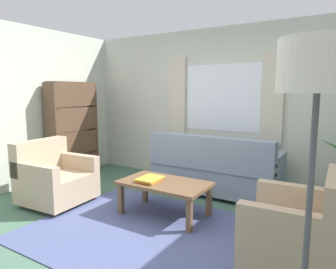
{
  "coord_description": "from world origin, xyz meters",
  "views": [
    {
      "loc": [
        1.92,
        -2.6,
        1.56
      ],
      "look_at": [
        -0.12,
        0.7,
        1.01
      ],
      "focal_mm": 32.55,
      "sensor_mm": 36.0,
      "label": 1
    }
  ],
  "objects_px": {
    "armchair_right": "(300,229)",
    "bookshelf": "(75,135)",
    "couch": "(214,170)",
    "book_stack_on_table": "(150,179)",
    "coffee_table": "(164,186)",
    "armchair_left": "(54,178)",
    "standing_lamp": "(316,100)"
  },
  "relations": [
    {
      "from": "armchair_right",
      "to": "standing_lamp",
      "type": "distance_m",
      "value": 1.73
    },
    {
      "from": "armchair_right",
      "to": "coffee_table",
      "type": "xyz_separation_m",
      "value": [
        -1.63,
        0.31,
        0.03
      ]
    },
    {
      "from": "bookshelf",
      "to": "standing_lamp",
      "type": "height_order",
      "value": "standing_lamp"
    },
    {
      "from": "coffee_table",
      "to": "book_stack_on_table",
      "type": "relative_size",
      "value": 3.36
    },
    {
      "from": "couch",
      "to": "coffee_table",
      "type": "distance_m",
      "value": 1.12
    },
    {
      "from": "coffee_table",
      "to": "bookshelf",
      "type": "xyz_separation_m",
      "value": [
        -2.3,
        0.62,
        0.4
      ]
    },
    {
      "from": "couch",
      "to": "bookshelf",
      "type": "relative_size",
      "value": 1.1
    },
    {
      "from": "couch",
      "to": "book_stack_on_table",
      "type": "relative_size",
      "value": 5.81
    },
    {
      "from": "coffee_table",
      "to": "book_stack_on_table",
      "type": "xyz_separation_m",
      "value": [
        -0.17,
        -0.08,
        0.08
      ]
    },
    {
      "from": "armchair_right",
      "to": "standing_lamp",
      "type": "relative_size",
      "value": 0.49
    },
    {
      "from": "coffee_table",
      "to": "book_stack_on_table",
      "type": "distance_m",
      "value": 0.2
    },
    {
      "from": "armchair_right",
      "to": "book_stack_on_table",
      "type": "bearing_deg",
      "value": -99.59
    },
    {
      "from": "couch",
      "to": "armchair_right",
      "type": "height_order",
      "value": "couch"
    },
    {
      "from": "couch",
      "to": "book_stack_on_table",
      "type": "distance_m",
      "value": 1.24
    },
    {
      "from": "couch",
      "to": "bookshelf",
      "type": "bearing_deg",
      "value": 10.88
    },
    {
      "from": "armchair_right",
      "to": "bookshelf",
      "type": "height_order",
      "value": "bookshelf"
    },
    {
      "from": "couch",
      "to": "coffee_table",
      "type": "relative_size",
      "value": 1.73
    },
    {
      "from": "couch",
      "to": "armchair_left",
      "type": "distance_m",
      "value": 2.32
    },
    {
      "from": "armchair_left",
      "to": "standing_lamp",
      "type": "height_order",
      "value": "standing_lamp"
    },
    {
      "from": "armchair_right",
      "to": "bookshelf",
      "type": "relative_size",
      "value": 0.51
    },
    {
      "from": "couch",
      "to": "coffee_table",
      "type": "xyz_separation_m",
      "value": [
        -0.2,
        -1.1,
        0.01
      ]
    },
    {
      "from": "couch",
      "to": "armchair_right",
      "type": "bearing_deg",
      "value": 135.28
    },
    {
      "from": "armchair_right",
      "to": "coffee_table",
      "type": "distance_m",
      "value": 1.66
    },
    {
      "from": "armchair_left",
      "to": "book_stack_on_table",
      "type": "xyz_separation_m",
      "value": [
        1.38,
        0.36,
        0.11
      ]
    },
    {
      "from": "armchair_right",
      "to": "standing_lamp",
      "type": "height_order",
      "value": "standing_lamp"
    },
    {
      "from": "armchair_left",
      "to": "couch",
      "type": "bearing_deg",
      "value": -51.81
    },
    {
      "from": "coffee_table",
      "to": "bookshelf",
      "type": "relative_size",
      "value": 0.64
    },
    {
      "from": "coffee_table",
      "to": "armchair_right",
      "type": "bearing_deg",
      "value": -10.92
    },
    {
      "from": "couch",
      "to": "armchair_left",
      "type": "bearing_deg",
      "value": 41.5
    },
    {
      "from": "standing_lamp",
      "to": "book_stack_on_table",
      "type": "bearing_deg",
      "value": 142.86
    },
    {
      "from": "armchair_left",
      "to": "standing_lamp",
      "type": "bearing_deg",
      "value": -112.07
    },
    {
      "from": "coffee_table",
      "to": "couch",
      "type": "bearing_deg",
      "value": 79.97
    }
  ]
}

